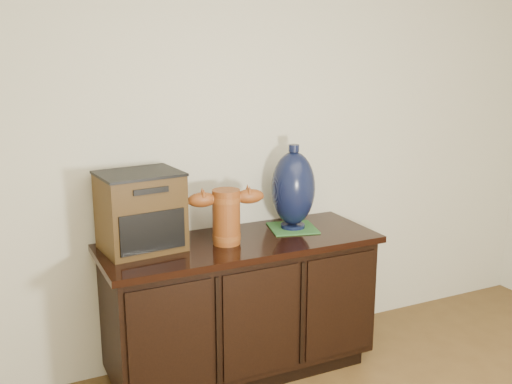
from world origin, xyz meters
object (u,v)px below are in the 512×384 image
lamp_base (293,189)px  sideboard (241,306)px  terracotta_vessel (226,213)px  spray_can (233,218)px  tv_radio (141,211)px

lamp_base → sideboard: bearing=-169.9°
lamp_base → terracotta_vessel: bearing=-169.7°
terracotta_vessel → lamp_base: bearing=19.0°
lamp_base → spray_can: 0.37m
terracotta_vessel → tv_radio: bearing=174.6°
tv_radio → lamp_base: (0.84, -0.03, 0.03)m
sideboard → lamp_base: size_ratio=3.15×
terracotta_vessel → tv_radio: size_ratio=0.96×
sideboard → spray_can: size_ratio=8.04×
sideboard → tv_radio: tv_radio is taller
sideboard → tv_radio: size_ratio=3.49×
tv_radio → spray_can: tv_radio is taller
tv_radio → spray_can: (0.51, 0.03, -0.11)m
lamp_base → tv_radio: bearing=178.3°
spray_can → sideboard: bearing=-95.5°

